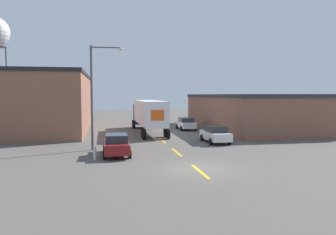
{
  "coord_description": "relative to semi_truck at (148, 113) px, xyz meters",
  "views": [
    {
      "loc": [
        -5.46,
        -19.39,
        4.59
      ],
      "look_at": [
        0.2,
        10.82,
        2.46
      ],
      "focal_mm": 35.0,
      "sensor_mm": 36.0,
      "label": 1
    }
  ],
  "objects": [
    {
      "name": "ground_plane",
      "position": [
        0.53,
        -20.07,
        -2.38
      ],
      "size": [
        160.0,
        160.0,
        0.0
      ],
      "primitive_type": "plane",
      "color": "#56514C"
    },
    {
      "name": "road_centerline",
      "position": [
        0.53,
        -14.03,
        -2.37
      ],
      "size": [
        0.2,
        17.17,
        0.01
      ],
      "color": "gold",
      "rests_on": "ground_plane"
    },
    {
      "name": "warehouse_left",
      "position": [
        -12.79,
        6.27,
        1.25
      ],
      "size": [
        11.06,
        26.23,
        7.24
      ],
      "color": "brown",
      "rests_on": "ground_plane"
    },
    {
      "name": "warehouse_right",
      "position": [
        14.99,
        2.19,
        -0.03
      ],
      "size": [
        13.35,
        22.94,
        4.67
      ],
      "color": "brown",
      "rests_on": "ground_plane"
    },
    {
      "name": "semi_truck",
      "position": [
        0.0,
        0.0,
        0.0
      ],
      "size": [
        2.91,
        14.4,
        3.91
      ],
      "rotation": [
        0.0,
        0.0,
        0.01
      ],
      "color": "navy",
      "rests_on": "ground_plane"
    },
    {
      "name": "parked_car_right_far",
      "position": [
        5.31,
        2.29,
        -1.54
      ],
      "size": [
        2.04,
        4.47,
        1.63
      ],
      "color": "silver",
      "rests_on": "ground_plane"
    },
    {
      "name": "parked_car_left_near",
      "position": [
        -4.25,
        -14.54,
        -1.54
      ],
      "size": [
        2.04,
        4.47,
        1.63
      ],
      "color": "maroon",
      "rests_on": "ground_plane"
    },
    {
      "name": "parked_car_right_mid",
      "position": [
        5.31,
        -9.59,
        -1.54
      ],
      "size": [
        2.04,
        4.47,
        1.63
      ],
      "color": "silver",
      "rests_on": "ground_plane"
    },
    {
      "name": "street_lamp",
      "position": [
        -5.82,
        -11.81,
        2.62
      ],
      "size": [
        2.79,
        0.32,
        8.63
      ],
      "color": "#4C4C51",
      "rests_on": "ground_plane"
    },
    {
      "name": "fire_hydrant",
      "position": [
        -5.81,
        -16.07,
        -1.89
      ],
      "size": [
        0.22,
        0.22,
        0.97
      ],
      "color": "silver",
      "rests_on": "ground_plane"
    }
  ]
}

